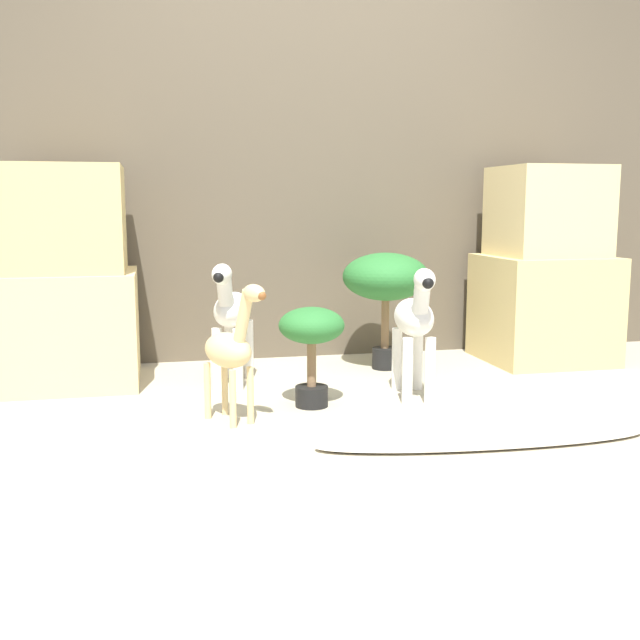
# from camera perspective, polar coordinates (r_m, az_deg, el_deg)

# --- Properties ---
(ground_plane) EXTENTS (14.00, 14.00, 0.00)m
(ground_plane) POSITION_cam_1_polar(r_m,az_deg,el_deg) (3.12, 4.42, -7.93)
(ground_plane) COLOR #B2A88E
(wall_back) EXTENTS (6.40, 0.08, 2.20)m
(wall_back) POSITION_cam_1_polar(r_m,az_deg,el_deg) (4.43, -1.12, 11.43)
(wall_back) COLOR brown
(wall_back) RESTS_ON ground_plane
(rock_pillar_left) EXTENTS (0.67, 0.63, 1.09)m
(rock_pillar_left) POSITION_cam_1_polar(r_m,az_deg,el_deg) (3.93, -18.72, 2.59)
(rock_pillar_left) COLOR #DBC184
(rock_pillar_left) RESTS_ON ground_plane
(rock_pillar_right) EXTENTS (0.67, 0.63, 1.11)m
(rock_pillar_right) POSITION_cam_1_polar(r_m,az_deg,el_deg) (4.47, 16.74, 3.37)
(rock_pillar_right) COLOR #D1B775
(rock_pillar_right) RESTS_ON ground_plane
(zebra_right) EXTENTS (0.23, 0.52, 0.62)m
(zebra_right) POSITION_cam_1_polar(r_m,az_deg,el_deg) (3.48, 7.24, -0.08)
(zebra_right) COLOR white
(zebra_right) RESTS_ON ground_plane
(zebra_left) EXTENTS (0.29, 0.51, 0.62)m
(zebra_left) POSITION_cam_1_polar(r_m,az_deg,el_deg) (3.73, -6.77, 0.52)
(zebra_left) COLOR white
(zebra_left) RESTS_ON ground_plane
(giraffe_figurine) EXTENTS (0.27, 0.38, 0.59)m
(giraffe_figurine) POSITION_cam_1_polar(r_m,az_deg,el_deg) (3.09, -6.80, -2.14)
(giraffe_figurine) COLOR #E0C184
(giraffe_figurine) RESTS_ON ground_plane
(potted_palm_front) EXTENTS (0.47, 0.47, 0.64)m
(potted_palm_front) POSITION_cam_1_polar(r_m,az_deg,el_deg) (4.08, 5.03, 3.05)
(potted_palm_front) COLOR black
(potted_palm_front) RESTS_ON ground_plane
(potted_palm_back) EXTENTS (0.29, 0.29, 0.45)m
(potted_palm_back) POSITION_cam_1_polar(r_m,az_deg,el_deg) (3.31, -0.65, -1.15)
(potted_palm_back) COLOR black
(potted_palm_back) RESTS_ON ground_plane
(surfboard) EXTENTS (1.32, 0.33, 0.07)m
(surfboard) POSITION_cam_1_polar(r_m,az_deg,el_deg) (2.94, 12.14, -8.82)
(surfboard) COLOR silver
(surfboard) RESTS_ON ground_plane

